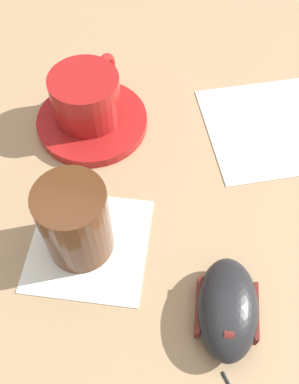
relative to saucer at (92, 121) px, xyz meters
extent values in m
plane|color=#9E7F5B|center=(0.09, -0.06, -0.01)|extent=(3.00, 3.00, 0.00)
cylinder|color=maroon|center=(0.00, 0.00, 0.00)|extent=(0.14, 0.14, 0.01)
cylinder|color=maroon|center=(-0.01, 0.01, 0.04)|extent=(0.08, 0.08, 0.06)
torus|color=maroon|center=(0.00, 0.05, 0.04)|extent=(0.02, 0.05, 0.05)
ellipsoid|color=black|center=(0.20, -0.20, 0.01)|extent=(0.07, 0.11, 0.04)
cylinder|color=#591E19|center=(0.21, -0.23, 0.02)|extent=(0.01, 0.01, 0.01)
cube|color=#591E19|center=(0.23, -0.19, 0.01)|extent=(0.01, 0.05, 0.02)
cube|color=#591E19|center=(0.18, -0.20, 0.01)|extent=(0.01, 0.05, 0.02)
sphere|color=black|center=(0.21, -0.25, 0.00)|extent=(0.00, 0.00, 0.00)
cube|color=silver|center=(0.05, -0.16, 0.00)|extent=(0.14, 0.14, 0.00)
cylinder|color=#4C2814|center=(0.04, -0.16, 0.04)|extent=(0.07, 0.07, 0.09)
cube|color=silver|center=(0.22, 0.05, 0.00)|extent=(0.21, 0.21, 0.00)
camera|label=1|loc=(0.16, -0.34, 0.41)|focal=40.00mm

